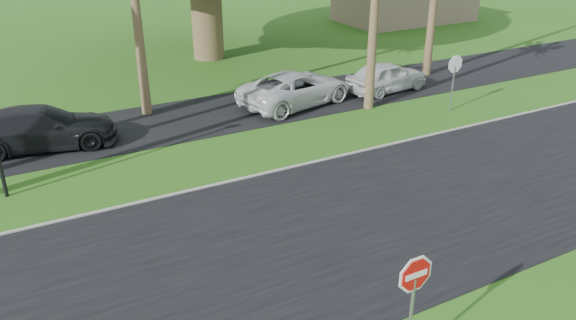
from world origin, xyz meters
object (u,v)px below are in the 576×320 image
(car_pickup, at_px, (387,77))
(car_dark, at_px, (41,128))
(stop_sign_near, at_px, (414,289))
(car_minivan, at_px, (296,89))
(stop_sign_far, at_px, (454,71))

(car_pickup, bearing_deg, car_dark, 81.42)
(stop_sign_near, height_order, car_minivan, stop_sign_near)
(stop_sign_far, xyz_separation_m, car_pickup, (-0.80, 3.60, -1.04))
(car_minivan, bearing_deg, car_dark, 75.82)
(car_minivan, xyz_separation_m, car_pickup, (4.89, -0.32, -0.03))
(car_minivan, bearing_deg, stop_sign_far, -137.96)
(stop_sign_near, xyz_separation_m, car_minivan, (5.82, 14.93, -1.01))
(car_pickup, bearing_deg, stop_sign_near, 136.95)
(stop_sign_near, distance_m, stop_sign_far, 15.91)
(stop_sign_far, height_order, car_minivan, stop_sign_far)
(stop_sign_far, bearing_deg, car_dark, -13.95)
(car_minivan, relative_size, car_pickup, 1.28)
(stop_sign_far, xyz_separation_m, car_dark, (-16.44, 4.08, -0.99))
(stop_sign_near, height_order, stop_sign_far, same)
(stop_sign_near, height_order, car_dark, stop_sign_near)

